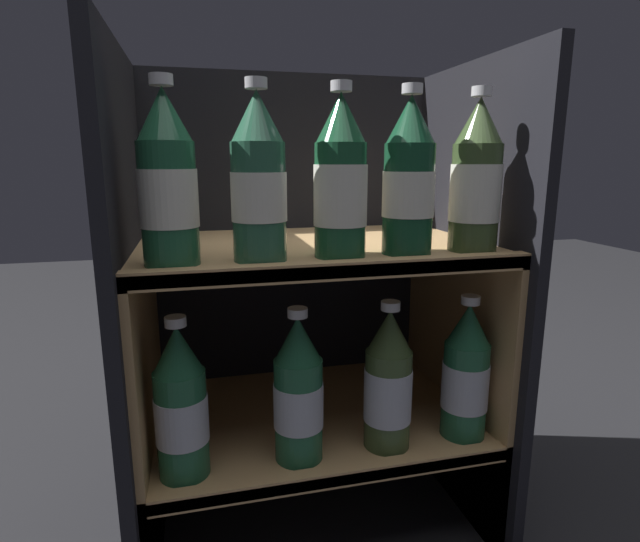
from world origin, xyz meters
name	(u,v)px	position (x,y,z in m)	size (l,w,h in m)	color
fridge_back_wall	(290,277)	(0.00, 0.40, 0.42)	(0.62, 0.02, 0.84)	black
fridge_side_left	(133,316)	(-0.30, 0.20, 0.42)	(0.02, 0.43, 0.84)	black
fridge_side_right	(464,293)	(0.30, 0.20, 0.42)	(0.02, 0.43, 0.84)	black
shelf_lower	(314,434)	(0.00, 0.19, 0.17)	(0.58, 0.39, 0.21)	tan
shelf_upper	(313,324)	(0.00, 0.19, 0.38)	(0.58, 0.39, 0.53)	tan
bottle_upper_front_0	(168,184)	(-0.23, 0.06, 0.64)	(0.08, 0.08, 0.25)	#1E5638
bottle_upper_front_1	(259,183)	(-0.11, 0.06, 0.64)	(0.08, 0.08, 0.25)	#285B42
bottle_upper_front_2	(340,183)	(0.01, 0.06, 0.63)	(0.08, 0.08, 0.25)	#194C2D
bottle_upper_front_3	(409,181)	(0.12, 0.06, 0.64)	(0.08, 0.08, 0.25)	#144228
bottle_upper_front_4	(476,181)	(0.23, 0.06, 0.63)	(0.08, 0.08, 0.25)	#384C28
bottle_lower_front_0	(181,407)	(-0.23, 0.06, 0.32)	(0.08, 0.08, 0.25)	#1E5638
bottle_lower_front_1	(298,393)	(-0.05, 0.06, 0.32)	(0.08, 0.08, 0.25)	#1E5638
bottle_lower_front_2	(388,384)	(0.09, 0.06, 0.31)	(0.08, 0.08, 0.25)	#384C28
bottle_lower_front_3	(466,375)	(0.23, 0.06, 0.31)	(0.08, 0.08, 0.25)	#1E5638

